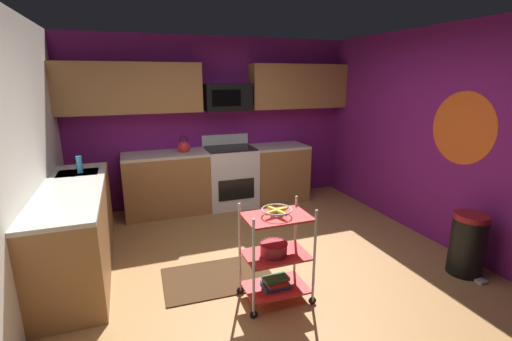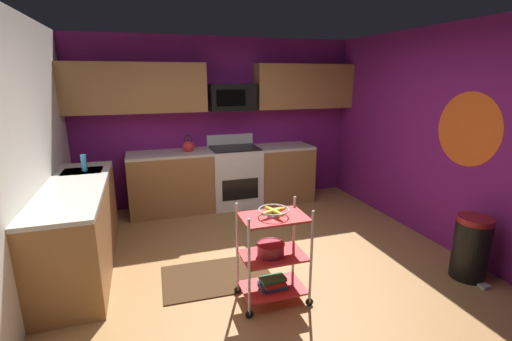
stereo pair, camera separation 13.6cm
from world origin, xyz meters
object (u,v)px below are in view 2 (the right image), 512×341
object	(u,v)px
oven_range	(235,176)
dish_soap_bottle	(84,163)
mixing_bowl_large	(271,249)
kettle	(188,146)
microwave	(232,97)
rolling_cart	(273,255)
trash_can	(471,248)
book_stack	(273,282)
fruit_bowl	(274,211)

from	to	relation	value
oven_range	dish_soap_bottle	xyz separation A→B (m)	(-2.03, -0.78, 0.54)
mixing_bowl_large	kettle	world-z (taller)	kettle
oven_range	microwave	size ratio (longest dim) A/B	1.57
oven_range	rolling_cart	size ratio (longest dim) A/B	1.20
microwave	oven_range	bearing A→B (deg)	-89.74
dish_soap_bottle	trash_can	xyz separation A→B (m)	(3.77, -2.05, -0.69)
book_stack	kettle	world-z (taller)	kettle
kettle	dish_soap_bottle	bearing A→B (deg)	-149.56
rolling_cart	microwave	bearing A→B (deg)	83.34
rolling_cart	dish_soap_bottle	world-z (taller)	dish_soap_bottle
book_stack	trash_can	size ratio (longest dim) A/B	0.38
microwave	rolling_cart	bearing A→B (deg)	-96.66
microwave	kettle	world-z (taller)	microwave
oven_range	book_stack	distance (m)	2.62
trash_can	mixing_bowl_large	bearing A→B (deg)	172.91
book_stack	rolling_cart	bearing A→B (deg)	-104.04
rolling_cart	trash_can	size ratio (longest dim) A/B	1.39
oven_range	microwave	distance (m)	1.23
mixing_bowl_large	dish_soap_bottle	bearing A→B (deg)	133.38
dish_soap_bottle	mixing_bowl_large	bearing A→B (deg)	-46.62
book_stack	dish_soap_bottle	bearing A→B (deg)	133.79
mixing_bowl_large	dish_soap_bottle	size ratio (longest dim) A/B	1.26
rolling_cart	fruit_bowl	size ratio (longest dim) A/B	3.36
mixing_bowl_large	trash_can	distance (m)	2.10
kettle	rolling_cart	bearing A→B (deg)	-81.30
oven_range	microwave	bearing A→B (deg)	90.26
microwave	book_stack	size ratio (longest dim) A/B	2.83
trash_can	rolling_cart	bearing A→B (deg)	172.83
dish_soap_bottle	rolling_cart	bearing A→B (deg)	-46.21
microwave	trash_can	bearing A→B (deg)	-59.48
kettle	mixing_bowl_large	bearing A→B (deg)	-81.82
rolling_cart	kettle	distance (m)	2.66
mixing_bowl_large	dish_soap_bottle	xyz separation A→B (m)	(-1.70, 1.80, 0.50)
microwave	rolling_cart	size ratio (longest dim) A/B	0.77
dish_soap_bottle	trash_can	world-z (taller)	dish_soap_bottle
fruit_bowl	dish_soap_bottle	world-z (taller)	dish_soap_bottle
mixing_bowl_large	kettle	xyz separation A→B (m)	(-0.37, 2.57, 0.48)
oven_range	dish_soap_bottle	size ratio (longest dim) A/B	5.50
mixing_bowl_large	book_stack	xyz separation A→B (m)	(0.02, 0.00, -0.34)
rolling_cart	dish_soap_bottle	bearing A→B (deg)	133.79
microwave	dish_soap_bottle	distance (m)	2.32
mixing_bowl_large	fruit_bowl	bearing A→B (deg)	-0.00
rolling_cart	trash_can	distance (m)	2.07
oven_range	kettle	size ratio (longest dim) A/B	4.17
kettle	dish_soap_bottle	world-z (taller)	kettle
rolling_cart	kettle	size ratio (longest dim) A/B	3.47
fruit_bowl	kettle	world-z (taller)	kettle
microwave	rolling_cart	xyz separation A→B (m)	(-0.31, -2.68, -1.25)
rolling_cart	fruit_bowl	xyz separation A→B (m)	(0.00, 0.00, 0.42)
fruit_bowl	dish_soap_bottle	bearing A→B (deg)	133.79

